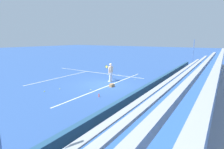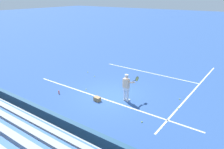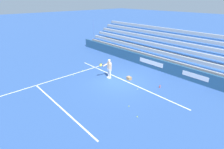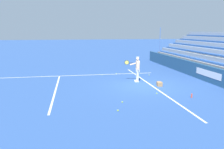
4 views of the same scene
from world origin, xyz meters
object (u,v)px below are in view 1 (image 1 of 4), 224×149
at_px(tennis_ball_stray_back, 60,89).
at_px(tennis_ball_near_player, 135,79).
at_px(tennis_ball_on_baseline, 44,91).
at_px(tennis_player, 110,72).
at_px(tennis_ball_toward_net, 119,75).
at_px(tennis_ball_far_right, 108,74).
at_px(tennis_ball_midcourt, 91,90).
at_px(ball_box_cardboard, 112,85).
at_px(water_bottle, 99,96).

xyz_separation_m(tennis_ball_stray_back, tennis_ball_near_player, (6.19, -3.59, 0.00)).
bearing_deg(tennis_ball_near_player, tennis_ball_on_baseline, 151.07).
relative_size(tennis_player, tennis_ball_near_player, 25.98).
height_order(tennis_ball_toward_net, tennis_ball_far_right, same).
bearing_deg(tennis_ball_toward_net, tennis_ball_on_baseline, 169.25).
distance_m(tennis_ball_stray_back, tennis_ball_midcourt, 2.50).
relative_size(tennis_ball_toward_net, tennis_ball_near_player, 1.00).
bearing_deg(tennis_ball_on_baseline, tennis_ball_midcourt, -50.14).
bearing_deg(tennis_ball_midcourt, tennis_ball_stray_back, 116.94).
bearing_deg(tennis_ball_stray_back, tennis_ball_far_right, 0.59).
bearing_deg(tennis_ball_far_right, tennis_ball_on_baseline, 177.35).
height_order(ball_box_cardboard, tennis_ball_far_right, ball_box_cardboard).
height_order(ball_box_cardboard, water_bottle, ball_box_cardboard).
bearing_deg(tennis_ball_toward_net, tennis_player, -163.34).
height_order(tennis_ball_near_player, water_bottle, water_bottle).
distance_m(ball_box_cardboard, tennis_ball_on_baseline, 5.26).
distance_m(tennis_player, tennis_ball_on_baseline, 5.95).
bearing_deg(tennis_ball_toward_net, tennis_ball_far_right, 105.11).
xyz_separation_m(tennis_ball_stray_back, water_bottle, (0.14, -3.77, 0.08)).
height_order(tennis_ball_toward_net, tennis_ball_near_player, same).
xyz_separation_m(tennis_ball_far_right, water_bottle, (-6.72, -3.84, 0.08)).
height_order(tennis_ball_far_right, water_bottle, water_bottle).
height_order(ball_box_cardboard, tennis_ball_stray_back, ball_box_cardboard).
bearing_deg(tennis_ball_far_right, tennis_ball_stray_back, -179.41).
relative_size(tennis_ball_stray_back, tennis_ball_far_right, 1.00).
height_order(tennis_ball_toward_net, tennis_ball_midcourt, same).
xyz_separation_m(tennis_ball_toward_net, water_bottle, (-7.04, -2.63, 0.08)).
bearing_deg(tennis_player, tennis_ball_stray_back, 154.70).
relative_size(ball_box_cardboard, tennis_ball_stray_back, 6.06).
height_order(tennis_player, tennis_ball_stray_back, tennis_player).
relative_size(ball_box_cardboard, tennis_ball_midcourt, 6.06).
xyz_separation_m(ball_box_cardboard, tennis_ball_midcourt, (-1.69, 0.84, -0.10)).
bearing_deg(ball_box_cardboard, water_bottle, -165.51).
height_order(tennis_ball_toward_net, water_bottle, water_bottle).
xyz_separation_m(tennis_ball_midcourt, tennis_ball_on_baseline, (-2.23, 2.67, 0.00)).
height_order(tennis_ball_midcourt, tennis_ball_far_right, same).
relative_size(tennis_ball_stray_back, tennis_ball_on_baseline, 1.00).
distance_m(tennis_ball_midcourt, tennis_ball_on_baseline, 3.48).
bearing_deg(ball_box_cardboard, tennis_ball_far_right, 37.92).
distance_m(tennis_player, water_bottle, 4.54).
relative_size(tennis_player, tennis_ball_midcourt, 25.98).
height_order(tennis_ball_stray_back, tennis_ball_toward_net, same).
bearing_deg(tennis_ball_far_right, ball_box_cardboard, -142.08).
height_order(tennis_ball_on_baseline, water_bottle, water_bottle).
xyz_separation_m(tennis_ball_stray_back, tennis_ball_far_right, (6.86, 0.07, 0.00)).
relative_size(tennis_ball_stray_back, tennis_ball_midcourt, 1.00).
bearing_deg(water_bottle, tennis_ball_near_player, 1.67).
relative_size(tennis_ball_toward_net, tennis_ball_far_right, 1.00).
relative_size(tennis_ball_near_player, water_bottle, 0.30).
xyz_separation_m(tennis_ball_near_player, water_bottle, (-6.05, -0.18, 0.08)).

